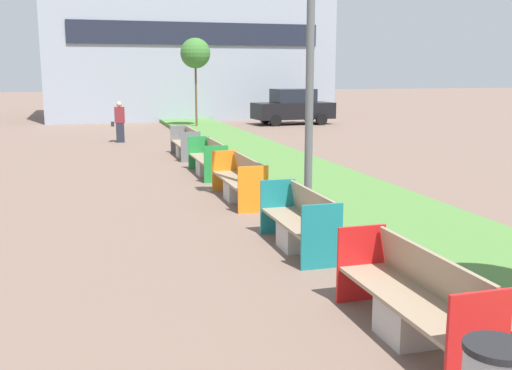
# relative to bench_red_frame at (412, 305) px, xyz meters

# --- Properties ---
(planter_grass_strip) EXTENTS (2.80, 120.00, 0.18)m
(planter_grass_strip) POSITION_rel_bench_red_frame_xyz_m (2.26, 4.95, -0.28)
(planter_grass_strip) COLOR #4C7A38
(planter_grass_strip) RESTS_ON ground
(building_backdrop) EXTENTS (16.41, 8.73, 8.72)m
(building_backdrop) POSITION_rel_bench_red_frame_xyz_m (3.06, 32.34, 3.99)
(building_backdrop) COLOR #939EAD
(building_backdrop) RESTS_ON ground
(bench_red_frame) EXTENTS (0.65, 2.30, 0.94)m
(bench_red_frame) POSITION_rel_bench_red_frame_xyz_m (0.00, 0.00, 0.00)
(bench_red_frame) COLOR #ADA8A0
(bench_red_frame) RESTS_ON ground
(bench_teal_frame) EXTENTS (0.65, 2.03, 0.94)m
(bench_teal_frame) POSITION_rel_bench_red_frame_xyz_m (-0.00, 3.37, -0.01)
(bench_teal_frame) COLOR #ADA8A0
(bench_teal_frame) RESTS_ON ground
(bench_orange_frame) EXTENTS (0.65, 2.48, 0.94)m
(bench_orange_frame) POSITION_rel_bench_red_frame_xyz_m (0.00, 7.15, 0.00)
(bench_orange_frame) COLOR #ADA8A0
(bench_orange_frame) RESTS_ON ground
(bench_green_frame) EXTENTS (0.65, 2.35, 0.94)m
(bench_green_frame) POSITION_rel_bench_red_frame_xyz_m (0.00, 10.50, 0.00)
(bench_green_frame) COLOR #ADA8A0
(bench_green_frame) RESTS_ON ground
(bench_grey_frame) EXTENTS (0.65, 2.26, 0.94)m
(bench_grey_frame) POSITION_rel_bench_red_frame_xyz_m (-0.00, 14.11, -0.00)
(bench_grey_frame) COLOR #ADA8A0
(bench_grey_frame) RESTS_ON ground
(sapling_tree_far) EXTENTS (1.42, 1.42, 4.31)m
(sapling_tree_far) POSITION_rel_bench_red_frame_xyz_m (2.04, 23.28, 3.21)
(sapling_tree_far) COLOR brown
(sapling_tree_far) RESTS_ON ground
(pedestrian_walking) EXTENTS (0.53, 0.24, 1.61)m
(pedestrian_walking) POSITION_rel_bench_red_frame_xyz_m (-1.82, 18.94, 0.43)
(pedestrian_walking) COLOR #232633
(pedestrian_walking) RESTS_ON ground
(parked_car_distant) EXTENTS (4.31, 2.04, 1.86)m
(parked_car_distant) POSITION_rel_bench_red_frame_xyz_m (7.51, 24.84, 0.54)
(parked_car_distant) COLOR black
(parked_car_distant) RESTS_ON ground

